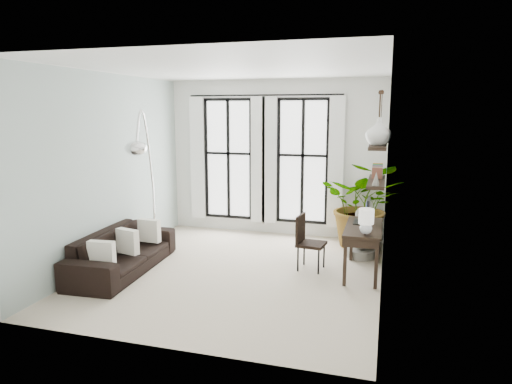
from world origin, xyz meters
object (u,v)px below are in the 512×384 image
at_px(buddha, 362,237).
at_px(desk, 363,230).
at_px(sofa, 123,251).
at_px(arc_lamp, 144,145).
at_px(plant, 364,205).
at_px(desk_chair, 307,238).

bearing_deg(buddha, desk, -85.97).
bearing_deg(sofa, arc_lamp, -12.16).
height_order(desk, arc_lamp, arc_lamp).
distance_m(sofa, buddha, 4.09).
xyz_separation_m(desk, arc_lamp, (-3.64, -0.24, 1.27)).
bearing_deg(sofa, buddha, -67.30).
distance_m(desk, arc_lamp, 3.86).
height_order(plant, arc_lamp, arc_lamp).
distance_m(sofa, arc_lamp, 1.79).
relative_size(arc_lamp, buddha, 2.88).
bearing_deg(arc_lamp, plant, 26.63).
xyz_separation_m(sofa, plant, (3.67, 2.43, 0.50)).
bearing_deg(buddha, arc_lamp, -162.41).
height_order(sofa, buddha, buddha).
bearing_deg(plant, sofa, -146.48).
xyz_separation_m(sofa, arc_lamp, (0.10, 0.64, 1.67)).
height_order(desk, desk_chair, desk).
relative_size(plant, desk_chair, 1.82).
height_order(sofa, desk_chair, desk_chair).
relative_size(plant, buddha, 1.83).
bearing_deg(buddha, desk_chair, -133.97).
bearing_deg(plant, desk, -87.05).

